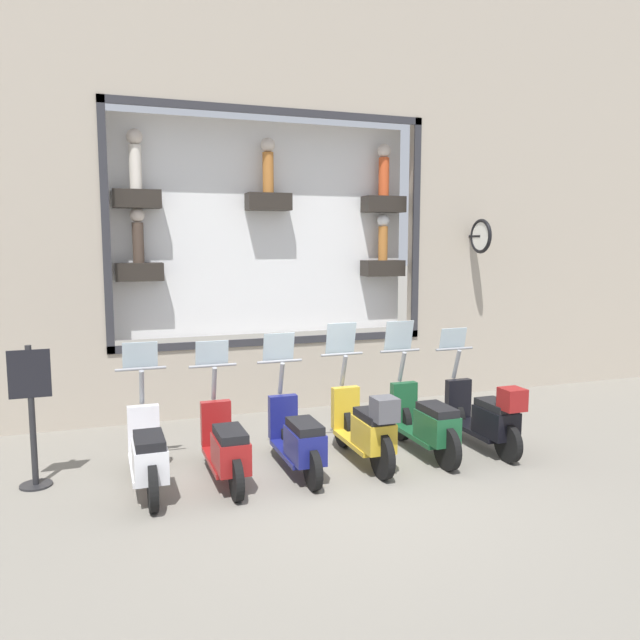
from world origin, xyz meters
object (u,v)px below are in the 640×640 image
scooter_white_5 (148,454)px  shop_sign_post (32,411)px  scooter_red_4 (226,447)px  scooter_navy_3 (298,439)px  scooter_yellow_2 (366,427)px  scooter_green_1 (426,423)px  scooter_black_0 (486,416)px

scooter_white_5 → shop_sign_post: (0.60, 1.22, 0.45)m
scooter_red_4 → shop_sign_post: bearing=74.1°
scooter_navy_3 → scooter_white_5: bearing=89.9°
scooter_yellow_2 → shop_sign_post: (0.65, 3.87, 0.40)m
scooter_green_1 → scooter_navy_3: bearing=90.3°
scooter_navy_3 → shop_sign_post: 3.08m
scooter_yellow_2 → scooter_green_1: bearing=-86.4°
scooter_black_0 → scooter_yellow_2: bearing=89.6°
scooter_red_4 → scooter_white_5: bearing=89.7°
scooter_black_0 → scooter_green_1: (0.07, 0.88, -0.02)m
shop_sign_post → scooter_yellow_2: bearing=-99.5°
scooter_white_5 → shop_sign_post: 1.43m
scooter_red_4 → scooter_navy_3: bearing=-89.9°
scooter_yellow_2 → shop_sign_post: size_ratio=1.10×
scooter_black_0 → scooter_navy_3: (0.06, 2.65, -0.05)m
scooter_navy_3 → scooter_red_4: scooter_navy_3 is taller
scooter_green_1 → scooter_navy_3: scooter_green_1 is taller
scooter_green_1 → shop_sign_post: size_ratio=1.10×
scooter_green_1 → scooter_yellow_2: 0.88m
scooter_white_5 → scooter_navy_3: bearing=-90.1°
scooter_navy_3 → shop_sign_post: bearing=78.6°
scooter_green_1 → scooter_white_5: 3.53m
scooter_black_0 → scooter_navy_3: scooter_navy_3 is taller
scooter_red_4 → shop_sign_post: shop_sign_post is taller
scooter_navy_3 → scooter_red_4: bearing=90.1°
scooter_yellow_2 → scooter_white_5: scooter_yellow_2 is taller
scooter_green_1 → scooter_white_5: bearing=90.1°
scooter_yellow_2 → scooter_navy_3: size_ratio=1.01×
shop_sign_post → scooter_green_1: bearing=-97.1°
scooter_white_5 → shop_sign_post: size_ratio=1.09×
shop_sign_post → scooter_red_4: bearing=-105.9°
scooter_black_0 → shop_sign_post: (0.66, 5.63, 0.42)m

